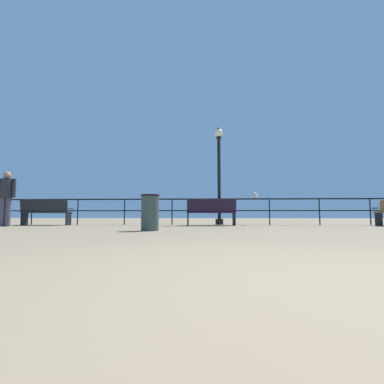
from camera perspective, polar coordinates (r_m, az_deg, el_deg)
The scene contains 8 objects.
ground_plane at distance 1.73m, azimuth 22.90°, elevation -17.13°, with size 60.00×60.00×0.00m, color #897558.
pier_railing at distance 10.71m, azimuth 5.80°, elevation -2.72°, with size 22.25×0.05×1.01m.
bench_far_left at distance 11.57m, azimuth -27.71°, elevation -3.41°, with size 1.72×0.71×0.93m.
bench_near_left at distance 9.98m, azimuth 3.95°, elevation -3.77°, with size 1.78×0.76×0.95m.
lamppost_center at distance 11.14m, azimuth 5.53°, elevation 4.51°, with size 0.33×0.33×3.91m.
person_by_bench at distance 11.19m, azimuth -33.69°, elevation -0.47°, with size 0.58×0.35×1.83m.
seagull_on_rail at distance 10.86m, azimuth 12.85°, elevation -0.74°, with size 0.27×0.44×0.22m.
trash_bin at distance 6.85m, azimuth -8.57°, elevation -4.15°, with size 0.45×0.45×0.87m.
Camera 1 is at (-0.57, -1.59, 0.38)m, focal length 26.13 mm.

